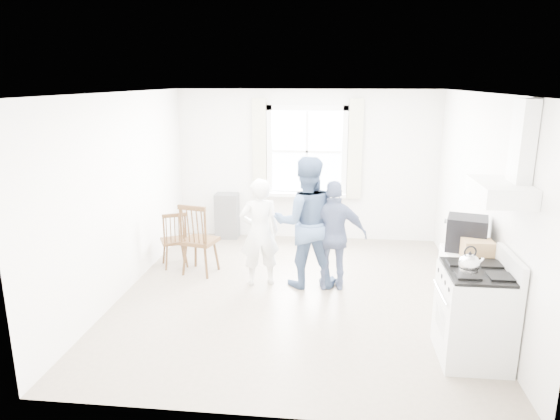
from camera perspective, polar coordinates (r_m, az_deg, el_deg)
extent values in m
cube|color=gray|center=(6.70, 1.68, -9.66)|extent=(4.62, 5.12, 0.02)
cube|color=white|center=(8.74, 3.08, 5.10)|extent=(4.62, 0.04, 2.64)
cube|color=white|center=(3.88, -1.22, -7.28)|extent=(4.62, 0.04, 2.64)
cube|color=white|center=(6.83, -17.59, 1.73)|extent=(0.04, 5.12, 2.64)
cube|color=white|center=(6.51, 22.11, 0.71)|extent=(0.04, 5.12, 2.64)
cube|color=white|center=(6.11, 1.87, 13.36)|extent=(4.62, 5.12, 0.02)
cube|color=white|center=(8.67, 3.09, 6.70)|extent=(1.20, 0.02, 1.40)
cube|color=white|center=(8.57, 3.15, 11.61)|extent=(1.38, 0.09, 0.09)
cube|color=white|center=(8.77, 3.02, 1.84)|extent=(1.38, 0.09, 0.09)
cube|color=white|center=(8.70, -1.19, 6.74)|extent=(0.09, 0.09, 1.58)
cube|color=white|center=(8.63, 7.39, 6.56)|extent=(0.09, 0.09, 1.58)
cube|color=white|center=(8.70, 2.99, 1.83)|extent=(1.38, 0.24, 0.06)
cube|color=beige|center=(8.70, -2.36, 7.07)|extent=(0.24, 0.05, 1.70)
cube|color=beige|center=(8.61, 8.58, 6.84)|extent=(0.24, 0.05, 1.70)
cube|color=white|center=(5.08, 23.85, 1.95)|extent=(0.45, 0.76, 0.18)
cube|color=white|center=(5.06, 26.03, 7.08)|extent=(0.14, 0.30, 0.76)
cube|color=slate|center=(8.94, -6.06, -0.66)|extent=(0.40, 0.30, 0.80)
cube|color=silver|center=(5.45, 21.27, -11.24)|extent=(0.65, 0.76, 0.92)
cube|color=black|center=(5.27, 21.75, -6.57)|extent=(0.61, 0.72, 0.03)
cube|color=silver|center=(5.33, 24.91, -5.69)|extent=(0.06, 0.76, 0.20)
cylinder|color=silver|center=(5.27, 17.85, -8.95)|extent=(0.02, 0.61, 0.02)
sphere|color=silver|center=(5.11, 20.81, -5.77)|extent=(0.20, 0.20, 0.20)
cylinder|color=silver|center=(5.13, 20.75, -6.39)|extent=(0.18, 0.18, 0.04)
torus|color=black|center=(5.07, 20.93, -4.51)|extent=(0.13, 0.03, 0.12)
cube|color=white|center=(6.09, 20.31, -8.47)|extent=(0.50, 0.55, 0.90)
cube|color=black|center=(5.97, 20.48, -3.33)|extent=(0.51, 0.48, 0.20)
cube|color=black|center=(5.92, 20.64, -1.59)|extent=(0.51, 0.48, 0.18)
cube|color=tan|center=(5.72, 21.64, -4.21)|extent=(0.31, 0.23, 0.20)
cube|color=#402814|center=(7.71, -12.02, -3.46)|extent=(0.49, 0.48, 0.04)
cube|color=#402814|center=(7.49, -11.93, -2.09)|extent=(0.34, 0.21, 0.47)
cylinder|color=#402814|center=(7.77, -11.94, -4.90)|extent=(0.03, 0.03, 0.38)
cube|color=#402814|center=(7.33, -9.13, -3.51)|extent=(0.54, 0.52, 0.05)
cube|color=#402814|center=(7.08, -9.98, -1.73)|extent=(0.43, 0.16, 0.58)
cylinder|color=#402814|center=(7.41, -9.05, -5.37)|extent=(0.04, 0.04, 0.46)
imported|color=white|center=(6.76, -2.36, -2.57)|extent=(0.68, 0.68, 1.49)
imported|color=#4A628A|center=(6.70, 2.97, -1.43)|extent=(1.00, 1.00, 1.78)
imported|color=navy|center=(6.66, 6.19, -2.96)|extent=(0.92, 0.92, 1.49)
imported|color=#317039|center=(8.63, 3.54, 2.92)|extent=(0.17, 0.17, 0.29)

